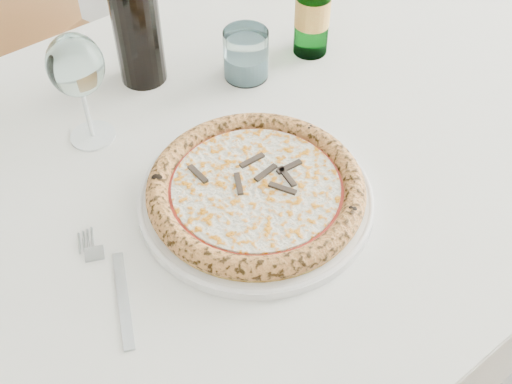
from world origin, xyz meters
TOP-DOWN VIEW (x-y plane):
  - dining_table at (-0.13, 0.24)m, footprint 1.60×1.02m
  - chair_far at (-0.16, 1.01)m, footprint 0.55×0.55m
  - plate at (-0.13, 0.14)m, footprint 0.33×0.33m
  - pizza at (-0.13, 0.14)m, footprint 0.30×0.30m
  - fork at (-0.36, 0.12)m, footprint 0.06×0.20m
  - wine_glass at (-0.26, 0.39)m, footprint 0.08×0.08m
  - tumbler at (0.02, 0.39)m, footprint 0.08×0.08m
  - beer_bottle at (0.15, 0.39)m, footprint 0.06×0.06m
  - wine_bottle at (-0.13, 0.48)m, footprint 0.08×0.08m

SIDE VIEW (x-z plane):
  - chair_far at x=-0.16m, z-range 0.07..1.00m
  - dining_table at x=-0.13m, z-range 0.30..1.05m
  - fork at x=-0.36m, z-range 0.76..0.76m
  - plate at x=-0.13m, z-range 0.76..0.77m
  - pizza at x=-0.13m, z-range 0.77..0.80m
  - tumbler at x=0.02m, z-range 0.75..0.84m
  - beer_bottle at x=0.15m, z-range 0.73..0.97m
  - wine_glass at x=-0.26m, z-range 0.80..0.98m
  - wine_bottle at x=-0.13m, z-range 0.73..1.05m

